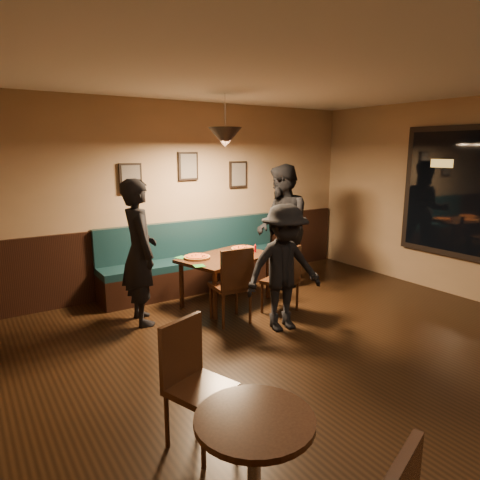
{
  "coord_description": "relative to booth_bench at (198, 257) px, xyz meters",
  "views": [
    {
      "loc": [
        -2.97,
        -2.48,
        2.09
      ],
      "look_at": [
        0.03,
        2.08,
        0.95
      ],
      "focal_mm": 32.38,
      "sensor_mm": 36.0,
      "label": 1
    }
  ],
  "objects": [
    {
      "name": "diner_left",
      "position": [
        -1.21,
        -0.79,
        0.38
      ],
      "size": [
        0.48,
        0.68,
        1.77
      ],
      "primitive_type": "imported",
      "rotation": [
        0.0,
        0.0,
        1.47
      ],
      "color": "black",
      "rests_on": "floor"
    },
    {
      "name": "chair_near_left",
      "position": [
        -0.29,
        -1.38,
        -0.02
      ],
      "size": [
        0.46,
        0.46,
        0.96
      ],
      "primitive_type": null,
      "rotation": [
        0.0,
        0.0,
        -0.1
      ],
      "color": "black",
      "rests_on": "floor"
    },
    {
      "name": "napkin_b",
      "position": [
        -0.52,
        -1.02,
        0.16
      ],
      "size": [
        0.16,
        0.16,
        0.01
      ],
      "primitive_type": "cube",
      "rotation": [
        0.0,
        0.0,
        -0.19
      ],
      "color": "#1D6E21",
      "rests_on": "dining_table"
    },
    {
      "name": "pizza_c",
      "position": [
        0.44,
        -0.58,
        0.18
      ],
      "size": [
        0.42,
        0.42,
        0.04
      ],
      "primitive_type": "cylinder",
      "rotation": [
        0.0,
        0.0,
        0.2
      ],
      "color": "orange",
      "rests_on": "dining_table"
    },
    {
      "name": "picture_left",
      "position": [
        -0.9,
        0.27,
        1.2
      ],
      "size": [
        0.32,
        0.04,
        0.42
      ],
      "primitive_type": "cube",
      "color": "black",
      "rests_on": "wall_back"
    },
    {
      "name": "tabasco_bottle",
      "position": [
        0.49,
        -0.8,
        0.22
      ],
      "size": [
        0.04,
        0.04,
        0.13
      ],
      "primitive_type": "cylinder",
      "rotation": [
        0.0,
        0.0,
        0.4
      ],
      "color": "#91040B",
      "rests_on": "dining_table"
    },
    {
      "name": "ceiling",
      "position": [
        0.0,
        -3.2,
        2.3
      ],
      "size": [
        7.0,
        7.0,
        0.0
      ],
      "primitive_type": "plane",
      "rotation": [
        3.14,
        0.0,
        0.0
      ],
      "color": "silver",
      "rests_on": "ground"
    },
    {
      "name": "pizza_b",
      "position": [
        0.07,
        -0.94,
        0.18
      ],
      "size": [
        0.34,
        0.34,
        0.04
      ],
      "primitive_type": "cylinder",
      "rotation": [
        0.0,
        0.0,
        -0.05
      ],
      "color": "orange",
      "rests_on": "dining_table"
    },
    {
      "name": "booth_bench",
      "position": [
        0.0,
        0.0,
        0.0
      ],
      "size": [
        3.0,
        0.6,
        1.0
      ],
      "primitive_type": null,
      "color": "#0F232D",
      "rests_on": "ground"
    },
    {
      "name": "cafe_chair_far",
      "position": [
        -1.68,
        -3.21,
        -0.04
      ],
      "size": [
        0.52,
        0.52,
        0.91
      ],
      "primitive_type": null,
      "rotation": [
        0.0,
        0.0,
        3.48
      ],
      "color": "black",
      "rests_on": "floor"
    },
    {
      "name": "picture_right",
      "position": [
        0.9,
        0.27,
        1.2
      ],
      "size": [
        0.32,
        0.04,
        0.42
      ],
      "primitive_type": "cube",
      "color": "black",
      "rests_on": "wall_back"
    },
    {
      "name": "dining_table",
      "position": [
        0.03,
        -0.77,
        -0.17
      ],
      "size": [
        1.4,
        1.09,
        0.66
      ],
      "primitive_type": "cube",
      "rotation": [
        0.0,
        0.0,
        0.26
      ],
      "color": "black",
      "rests_on": "floor"
    },
    {
      "name": "cafe_table",
      "position": [
        -1.77,
        -4.0,
        -0.15
      ],
      "size": [
        0.79,
        0.79,
        0.69
      ],
      "primitive_type": "cylinder",
      "rotation": [
        0.0,
        0.0,
        0.24
      ],
      "color": "black",
      "rests_on": "floor"
    },
    {
      "name": "wainscot",
      "position": [
        0.0,
        0.27,
        0.0
      ],
      "size": [
        5.88,
        0.06,
        1.0
      ],
      "primitive_type": "cube",
      "color": "black",
      "rests_on": "ground"
    },
    {
      "name": "picture_center",
      "position": [
        0.0,
        0.27,
        1.35
      ],
      "size": [
        0.32,
        0.04,
        0.42
      ],
      "primitive_type": "cube",
      "color": "black",
      "rests_on": "wall_back"
    },
    {
      "name": "pendant_lamp",
      "position": [
        0.03,
        -0.77,
        1.75
      ],
      "size": [
        0.44,
        0.44,
        0.25
      ],
      "primitive_type": "cone",
      "rotation": [
        3.14,
        0.0,
        0.0
      ],
      "color": "black",
      "rests_on": "ceiling"
    },
    {
      "name": "cutlery_set",
      "position": [
        -0.04,
        -1.15,
        0.16
      ],
      "size": [
        0.19,
        0.03,
        0.0
      ],
      "primitive_type": "cube",
      "rotation": [
        0.0,
        0.0,
        1.62
      ],
      "color": "silver",
      "rests_on": "dining_table"
    },
    {
      "name": "napkin_a",
      "position": [
        -0.52,
        -0.51,
        0.17
      ],
      "size": [
        0.19,
        0.19,
        0.01
      ],
      "primitive_type": "cube",
      "rotation": [
        0.0,
        0.0,
        0.4
      ],
      "color": "#1C6B35",
      "rests_on": "dining_table"
    },
    {
      "name": "pizza_a",
      "position": [
        -0.36,
        -0.66,
        0.18
      ],
      "size": [
        0.38,
        0.38,
        0.04
      ],
      "primitive_type": "cylinder",
      "rotation": [
        0.0,
        0.0,
        0.08
      ],
      "color": "orange",
      "rests_on": "dining_table"
    },
    {
      "name": "wall_back",
      "position": [
        0.0,
        0.3,
        0.9
      ],
      "size": [
        6.0,
        0.0,
        6.0
      ],
      "primitive_type": "plane",
      "rotation": [
        1.57,
        0.0,
        0.0
      ],
      "color": "#8C704F",
      "rests_on": "ground"
    },
    {
      "name": "soda_glass",
      "position": [
        0.61,
        -1.09,
        0.24
      ],
      "size": [
        0.09,
        0.09,
        0.15
      ],
      "primitive_type": "cylinder",
      "rotation": [
        0.0,
        0.0,
        -0.3
      ],
      "color": "black",
      "rests_on": "dining_table"
    },
    {
      "name": "diner_right",
      "position": [
        1.13,
        -0.6,
        0.44
      ],
      "size": [
        1.03,
        1.13,
        1.89
      ],
      "primitive_type": "imported",
      "rotation": [
        0.0,
        0.0,
        -2.0
      ],
      "color": "black",
      "rests_on": "floor"
    },
    {
      "name": "diner_front",
      "position": [
        0.12,
        -1.91,
        0.25
      ],
      "size": [
        1.04,
        0.69,
        1.49
      ],
      "primitive_type": "imported",
      "rotation": [
        0.0,
        0.0,
        -0.15
      ],
      "color": "black",
      "rests_on": "floor"
    },
    {
      "name": "floor",
      "position": [
        0.0,
        -3.2,
        -0.5
      ],
      "size": [
        7.0,
        7.0,
        0.0
      ],
      "primitive_type": "plane",
      "color": "black",
      "rests_on": "ground"
    },
    {
      "name": "chair_near_right",
      "position": [
        0.42,
        -1.47,
        -0.06
      ],
      "size": [
        0.51,
        0.51,
        0.89
      ],
      "primitive_type": null,
      "rotation": [
        0.0,
        0.0,
        0.39
      ],
      "color": "#311E0D",
      "rests_on": "floor"
    }
  ]
}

